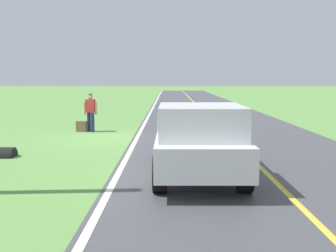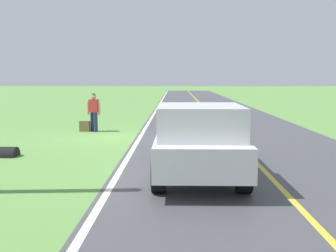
% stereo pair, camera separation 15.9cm
% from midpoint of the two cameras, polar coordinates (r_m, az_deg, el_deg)
% --- Properties ---
extents(ground_plane, '(200.00, 200.00, 0.00)m').
position_cam_midpoint_polar(ground_plane, '(16.27, -7.92, -1.75)').
color(ground_plane, '#609347').
extents(road_surface, '(7.93, 120.00, 0.00)m').
position_cam_midpoint_polar(road_surface, '(16.26, 9.60, -1.78)').
color(road_surface, '#47474C').
rests_on(road_surface, ground).
extents(lane_edge_line, '(0.16, 117.60, 0.00)m').
position_cam_midpoint_polar(lane_edge_line, '(16.13, -3.82, -1.76)').
color(lane_edge_line, silver).
rests_on(lane_edge_line, ground).
extents(lane_centre_line, '(0.14, 117.60, 0.00)m').
position_cam_midpoint_polar(lane_centre_line, '(16.25, 9.60, -1.77)').
color(lane_centre_line, gold).
rests_on(lane_centre_line, ground).
extents(hitchhiker_walking, '(0.62, 0.53, 1.75)m').
position_cam_midpoint_polar(hitchhiker_walking, '(18.38, -10.27, 2.27)').
color(hitchhiker_walking, navy).
rests_on(hitchhiker_walking, ground).
extents(suitcase_carried, '(0.48, 0.24, 0.48)m').
position_cam_midpoint_polar(suitcase_carried, '(18.50, -11.54, -0.03)').
color(suitcase_carried, brown).
rests_on(suitcase_carried, ground).
extents(pickup_truck_passing, '(2.12, 5.41, 1.82)m').
position_cam_midpoint_polar(pickup_truck_passing, '(9.87, 4.74, -1.65)').
color(pickup_truck_passing, silver).
rests_on(pickup_truck_passing, ground).
extents(drainage_culvert, '(0.80, 0.60, 0.60)m').
position_cam_midpoint_polar(drainage_culvert, '(13.42, -22.01, -4.03)').
color(drainage_culvert, black).
rests_on(drainage_culvert, ground).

